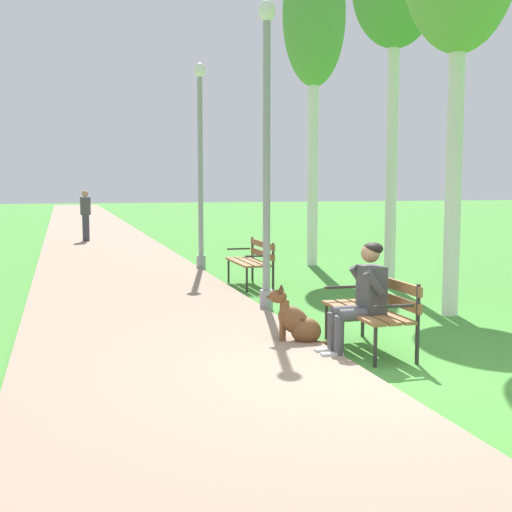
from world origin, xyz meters
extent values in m
plane|color=#478E38|center=(0.00, 0.00, 0.00)|extent=(120.00, 120.00, 0.00)
cube|color=gray|center=(-1.91, 24.00, 0.02)|extent=(3.47, 60.00, 0.04)
cube|color=olive|center=(0.04, 0.92, 0.45)|extent=(0.14, 1.50, 0.04)
cube|color=olive|center=(0.21, 0.92, 0.45)|extent=(0.14, 1.50, 0.04)
cube|color=olive|center=(0.39, 0.92, 0.45)|extent=(0.14, 1.50, 0.04)
cube|color=olive|center=(0.49, 0.92, 0.59)|extent=(0.04, 1.50, 0.11)
cube|color=olive|center=(0.49, 0.92, 0.77)|extent=(0.04, 1.50, 0.11)
cylinder|color=#2D2B28|center=(0.01, 1.61, 0.23)|extent=(0.04, 0.04, 0.45)
cylinder|color=#2D2B28|center=(0.49, 1.61, 0.43)|extent=(0.04, 0.04, 0.85)
cube|color=#2D2B28|center=(0.21, 1.61, 0.63)|extent=(0.45, 0.04, 0.03)
cylinder|color=#2D2B28|center=(0.01, 0.23, 0.23)|extent=(0.04, 0.04, 0.45)
cylinder|color=#2D2B28|center=(0.49, 0.23, 0.43)|extent=(0.04, 0.04, 0.85)
cube|color=#2D2B28|center=(0.21, 0.23, 0.63)|extent=(0.45, 0.04, 0.03)
cube|color=olive|center=(0.02, 6.07, 0.45)|extent=(0.14, 1.50, 0.04)
cube|color=olive|center=(0.20, 6.07, 0.45)|extent=(0.14, 1.50, 0.04)
cube|color=olive|center=(0.37, 6.07, 0.45)|extent=(0.14, 1.50, 0.04)
cube|color=olive|center=(0.48, 6.07, 0.59)|extent=(0.04, 1.50, 0.11)
cube|color=olive|center=(0.48, 6.07, 0.77)|extent=(0.04, 1.50, 0.11)
cylinder|color=#2D2B28|center=(0.00, 6.76, 0.23)|extent=(0.04, 0.04, 0.45)
cylinder|color=#2D2B28|center=(0.48, 6.76, 0.43)|extent=(0.04, 0.04, 0.85)
cube|color=#2D2B28|center=(0.20, 6.76, 0.63)|extent=(0.45, 0.04, 0.03)
cylinder|color=#2D2B28|center=(0.00, 5.38, 0.23)|extent=(0.04, 0.04, 0.45)
cylinder|color=#2D2B28|center=(0.48, 5.38, 0.43)|extent=(0.04, 0.04, 0.85)
cube|color=#2D2B28|center=(0.20, 5.38, 0.63)|extent=(0.45, 0.04, 0.03)
cylinder|color=#4C4C51|center=(0.00, 0.87, 0.47)|extent=(0.42, 0.14, 0.14)
cylinder|color=#4C4C51|center=(-0.21, 0.87, 0.24)|extent=(0.11, 0.11, 0.47)
cube|color=silver|center=(-0.29, 0.87, 0.04)|extent=(0.24, 0.09, 0.07)
cylinder|color=#4C4C51|center=(0.00, 0.67, 0.47)|extent=(0.42, 0.14, 0.14)
cylinder|color=#4C4C51|center=(-0.21, 0.67, 0.24)|extent=(0.11, 0.11, 0.47)
cube|color=silver|center=(-0.29, 0.67, 0.04)|extent=(0.24, 0.09, 0.07)
cube|color=#3F3F42|center=(0.21, 0.77, 0.73)|extent=(0.22, 0.36, 0.52)
cylinder|color=#3F3F42|center=(0.15, 0.97, 0.83)|extent=(0.25, 0.09, 0.30)
cylinder|color=#3F3F42|center=(0.15, 0.57, 0.83)|extent=(0.25, 0.09, 0.30)
sphere|color=#A37556|center=(0.19, 0.77, 1.13)|extent=(0.21, 0.21, 0.21)
ellipsoid|color=black|center=(0.22, 0.77, 1.18)|extent=(0.22, 0.23, 0.14)
ellipsoid|color=brown|center=(-0.33, 1.40, 0.16)|extent=(0.45, 0.41, 0.32)
ellipsoid|color=brown|center=(-0.46, 1.47, 0.29)|extent=(0.55, 0.42, 0.48)
ellipsoid|color=#4C2D19|center=(-0.42, 1.45, 0.32)|extent=(0.40, 0.33, 0.27)
cylinder|color=brown|center=(-0.55, 1.58, 0.19)|extent=(0.06, 0.06, 0.38)
cylinder|color=brown|center=(-0.60, 1.48, 0.19)|extent=(0.06, 0.06, 0.38)
cylinder|color=brown|center=(-0.56, 1.52, 0.43)|extent=(0.17, 0.20, 0.19)
ellipsoid|color=brown|center=(-0.63, 1.56, 0.56)|extent=(0.26, 0.22, 0.16)
cone|color=#4C2D19|center=(-0.72, 1.60, 0.55)|extent=(0.13, 0.13, 0.09)
cone|color=#4C2D19|center=(-0.58, 1.58, 0.66)|extent=(0.06, 0.06, 0.09)
cone|color=#4C2D19|center=(-0.62, 1.50, 0.66)|extent=(0.06, 0.06, 0.09)
cylinder|color=brown|center=(-0.15, 1.31, 0.03)|extent=(0.27, 0.17, 0.04)
cylinder|color=gray|center=(-0.14, 3.69, 0.15)|extent=(0.20, 0.20, 0.30)
cylinder|color=gray|center=(-0.14, 3.69, 2.12)|extent=(0.11, 0.11, 4.24)
ellipsoid|color=silver|center=(-0.14, 3.69, 4.36)|extent=(0.24, 0.24, 0.32)
cylinder|color=gray|center=(-0.13, 8.82, 0.15)|extent=(0.20, 0.20, 0.30)
cylinder|color=gray|center=(-0.13, 8.82, 2.09)|extent=(0.11, 0.11, 4.18)
ellipsoid|color=silver|center=(-0.13, 8.82, 4.30)|extent=(0.24, 0.24, 0.32)
cylinder|color=silver|center=(2.28, 2.57, 2.15)|extent=(0.23, 0.23, 4.30)
cylinder|color=silver|center=(2.67, 5.29, 2.34)|extent=(0.20, 0.20, 4.69)
cylinder|color=silver|center=(2.46, 8.81, 2.34)|extent=(0.24, 0.24, 4.67)
ellipsoid|color=#569E42|center=(2.46, 8.81, 5.62)|extent=(1.42, 1.31, 3.15)
cylinder|color=#383842|center=(-2.34, 16.64, 0.44)|extent=(0.22, 0.22, 0.88)
cube|color=#3F3F42|center=(-2.34, 16.64, 1.16)|extent=(0.32, 0.20, 0.56)
sphere|color=#A37556|center=(-2.34, 16.64, 1.55)|extent=(0.20, 0.20, 0.20)
camera|label=1|loc=(-3.07, -6.24, 1.90)|focal=49.00mm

